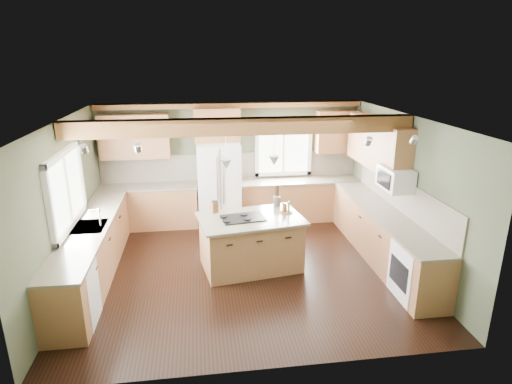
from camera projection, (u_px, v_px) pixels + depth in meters
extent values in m
plane|color=black|center=(244.00, 269.00, 7.42)|extent=(5.60, 5.60, 0.00)
plane|color=silver|center=(243.00, 119.00, 6.62)|extent=(5.60, 5.60, 0.00)
plane|color=#424A35|center=(231.00, 162.00, 9.38)|extent=(5.60, 0.00, 5.60)
plane|color=#424A35|center=(65.00, 206.00, 6.66)|extent=(0.00, 5.00, 5.00)
plane|color=#424A35|center=(405.00, 191.00, 7.38)|extent=(0.00, 5.00, 5.00)
cube|color=brown|center=(243.00, 126.00, 6.73)|extent=(5.55, 0.26, 0.26)
cube|color=brown|center=(231.00, 105.00, 8.90)|extent=(5.55, 0.20, 0.10)
cube|color=brown|center=(232.00, 166.00, 9.39)|extent=(5.58, 0.03, 0.58)
cube|color=brown|center=(402.00, 195.00, 7.46)|extent=(0.03, 3.70, 0.58)
cube|color=brown|center=(150.00, 207.00, 9.13)|extent=(2.02, 0.60, 0.88)
cube|color=#453D32|center=(148.00, 187.00, 8.99)|extent=(2.06, 0.64, 0.04)
cube|color=brown|center=(300.00, 200.00, 9.55)|extent=(2.62, 0.60, 0.88)
cube|color=#453D32|center=(300.00, 181.00, 9.41)|extent=(2.66, 0.64, 0.04)
cube|color=brown|center=(93.00, 253.00, 7.01)|extent=(0.60, 3.70, 0.88)
cube|color=#453D32|center=(89.00, 227.00, 6.87)|extent=(0.64, 3.74, 0.04)
cube|color=brown|center=(382.00, 237.00, 7.65)|extent=(0.60, 3.70, 0.88)
cube|color=#453D32|center=(385.00, 213.00, 7.51)|extent=(0.64, 3.74, 0.04)
cube|color=brown|center=(135.00, 136.00, 8.76)|extent=(1.40, 0.35, 0.90)
cube|color=brown|center=(217.00, 125.00, 8.91)|extent=(0.96, 0.35, 0.70)
cube|color=brown|center=(377.00, 144.00, 8.01)|extent=(0.35, 2.20, 0.90)
cube|color=brown|center=(337.00, 132.00, 9.31)|extent=(0.90, 0.35, 0.90)
cube|color=white|center=(65.00, 190.00, 6.63)|extent=(0.04, 1.60, 1.05)
cube|color=white|center=(283.00, 150.00, 9.43)|extent=(1.10, 0.04, 1.00)
cube|color=#262628|center=(89.00, 227.00, 6.87)|extent=(0.50, 0.65, 0.03)
cylinder|color=#B2B2B7|center=(100.00, 218.00, 6.84)|extent=(0.02, 0.02, 0.28)
cube|color=white|center=(72.00, 296.00, 5.79)|extent=(0.60, 0.60, 0.84)
cube|color=white|center=(418.00, 272.00, 6.43)|extent=(0.60, 0.72, 0.84)
cube|color=white|center=(395.00, 178.00, 7.23)|extent=(0.40, 0.70, 0.38)
cone|color=#B2B2B7|center=(226.00, 164.00, 6.82)|extent=(0.18, 0.18, 0.16)
cone|color=#B2B2B7|center=(274.00, 161.00, 7.04)|extent=(0.18, 0.18, 0.16)
cube|color=white|center=(219.00, 185.00, 9.10)|extent=(0.90, 0.74, 1.80)
cube|color=olive|center=(251.00, 244.00, 7.37)|extent=(1.75, 1.23, 0.88)
cube|color=#453D32|center=(251.00, 219.00, 7.23)|extent=(1.88, 1.36, 0.04)
cube|color=black|center=(243.00, 218.00, 7.18)|extent=(0.77, 0.57, 0.02)
cube|color=#5C311B|center=(215.00, 207.00, 7.44)|extent=(0.13, 0.12, 0.18)
cylinder|color=#3A312E|center=(277.00, 201.00, 7.77)|extent=(0.15, 0.15, 0.17)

